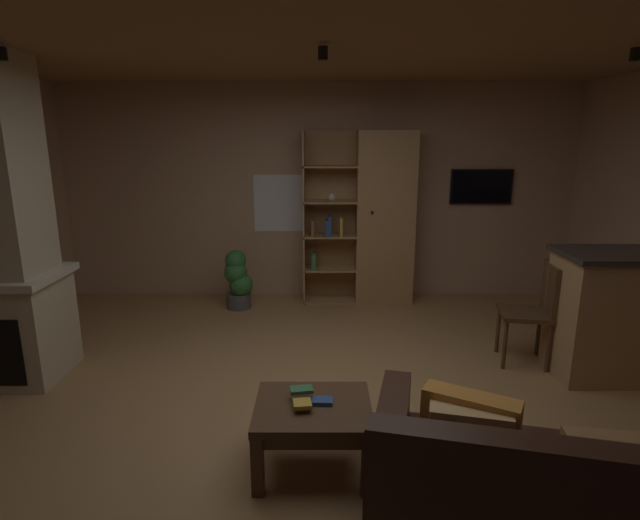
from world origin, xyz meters
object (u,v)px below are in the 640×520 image
table_book_1 (303,404)px  table_book_2 (302,390)px  bookshelf_cabinet (378,219)px  dining_chair (536,307)px  table_book_0 (323,401)px  leather_couch (533,503)px  wall_mounted_tv (482,187)px  coffee_table (314,417)px  potted_floor_plant (239,280)px

table_book_1 → table_book_2: (-0.01, 0.13, 0.02)m
bookshelf_cabinet → dining_chair: size_ratio=2.24×
table_book_0 → dining_chair: bearing=37.7°
table_book_1 → table_book_0: bearing=33.7°
leather_couch → dining_chair: bearing=67.5°
wall_mounted_tv → table_book_0: bearing=-119.7°
bookshelf_cabinet → table_book_2: bearing=-104.1°
dining_chair → table_book_1: bearing=-142.6°
table_book_0 → dining_chair: size_ratio=0.13×
bookshelf_cabinet → dining_chair: (1.21, -1.79, -0.49)m
table_book_1 → coffee_table: bearing=43.2°
table_book_0 → table_book_1: 0.14m
wall_mounted_tv → coffee_table: bearing=-120.2°
table_book_2 → dining_chair: bearing=34.9°
table_book_0 → bookshelf_cabinet: bearing=78.2°
dining_chair → potted_floor_plant: bearing=152.9°
table_book_2 → dining_chair: (2.02, 1.41, 0.04)m
dining_chair → wall_mounted_tv: 2.18m
dining_chair → leather_couch: bearing=-112.5°
table_book_1 → dining_chair: size_ratio=0.12×
bookshelf_cabinet → table_book_2: bookshelf_cabinet is taller
table_book_0 → table_book_1: table_book_1 is taller
bookshelf_cabinet → table_book_0: bookshelf_cabinet is taller
table_book_2 → wall_mounted_tv: size_ratio=0.18×
table_book_1 → table_book_2: bearing=94.5°
dining_chair → bookshelf_cabinet: bearing=124.2°
table_book_2 → dining_chair: 2.46m
table_book_2 → potted_floor_plant: (-0.85, 2.88, -0.13)m
table_book_1 → wall_mounted_tv: (2.09, 3.54, 0.93)m
bookshelf_cabinet → wall_mounted_tv: 1.36m
potted_floor_plant → wall_mounted_tv: (2.95, 0.53, 1.04)m
bookshelf_cabinet → leather_couch: 4.03m
coffee_table → table_book_1: table_book_1 is taller
bookshelf_cabinet → leather_couch: (0.32, -3.95, -0.72)m
leather_couch → dining_chair: (0.90, 2.16, 0.23)m
potted_floor_plant → table_book_0: bearing=-71.5°
bookshelf_cabinet → table_book_0: 3.37m
dining_chair → wall_mounted_tv: wall_mounted_tv is taller
table_book_0 → table_book_2: (-0.13, 0.05, 0.05)m
bookshelf_cabinet → dining_chair: bearing=-55.8°
leather_couch → table_book_2: bearing=146.1°
table_book_2 → wall_mounted_tv: wall_mounted_tv is taller
potted_floor_plant → wall_mounted_tv: bearing=10.2°
table_book_1 → potted_floor_plant: (-0.86, 3.01, -0.11)m
dining_chair → potted_floor_plant: size_ratio=1.30×
wall_mounted_tv → table_book_1: bearing=-120.6°
table_book_1 → table_book_2: size_ratio=0.78×
potted_floor_plant → bookshelf_cabinet: bearing=10.9°
table_book_1 → potted_floor_plant: 3.13m
leather_couch → table_book_2: leather_couch is taller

